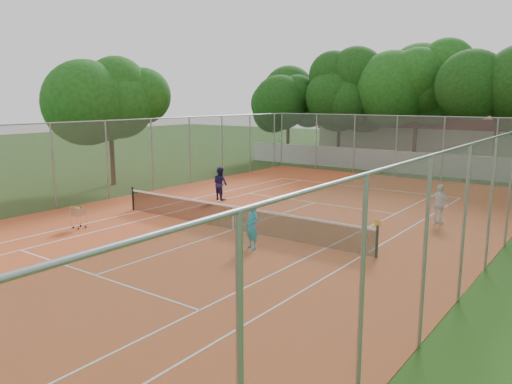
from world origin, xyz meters
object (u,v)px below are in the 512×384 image
Objects in this scene: tennis_net at (233,218)px; player_far_left at (220,183)px; ball_hopper at (79,217)px; player_near at (252,226)px; player_far_right at (440,204)px; clubhouse at (425,132)px.

player_far_left reaches higher than tennis_net.
player_far_left reaches higher than ball_hopper.
tennis_net is 2.65m from player_near.
tennis_net is 7.23× the size of player_far_right.
clubhouse is 24.75m from player_far_right.
player_far_right is 1.78× the size of ball_hopper.
player_near is at bearing 78.26° from player_far_right.
player_far_right is 14.52m from ball_hopper.
clubhouse is at bearing 76.03° from ball_hopper.
clubhouse reaches higher than tennis_net.
player_far_left is (-4.26, 4.23, 0.34)m from tennis_net.
player_far_right is (4.11, 7.27, 0.03)m from player_near.
player_far_left reaches higher than player_far_right.
player_near reaches higher than ball_hopper.
player_far_right reaches higher than tennis_net.
player_far_right reaches higher than ball_hopper.
tennis_net is 6.13m from ball_hopper.
player_far_right is at bearing -159.74° from player_far_left.
player_far_right is (10.47, 1.46, -0.01)m from player_far_left.
player_near is at bearing -82.36° from clubhouse.
player_near reaches higher than tennis_net.
player_near is 0.96× the size of player_far_right.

